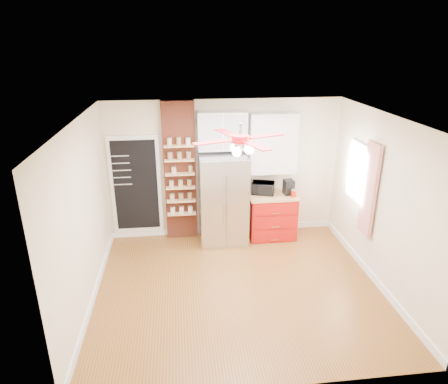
{
  "coord_description": "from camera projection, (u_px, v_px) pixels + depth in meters",
  "views": [
    {
      "loc": [
        -0.86,
        -5.36,
        3.73
      ],
      "look_at": [
        -0.12,
        0.9,
        1.3
      ],
      "focal_mm": 32.0,
      "sensor_mm": 36.0,
      "label": 1
    }
  ],
  "objects": [
    {
      "name": "wall_front",
      "position": [
        269.0,
        289.0,
        4.06
      ],
      "size": [
        4.5,
        0.02,
        2.7
      ],
      "primitive_type": "cube",
      "color": "beige",
      "rests_on": "floor"
    },
    {
      "name": "pantry_jar_beans",
      "position": [
        190.0,
        169.0,
        7.48
      ],
      "size": [
        0.09,
        0.09,
        0.13
      ],
      "primitive_type": "cylinder",
      "rotation": [
        0.0,
        0.0,
        -0.05
      ],
      "color": "#95824B",
      "rests_on": "brick_pillar"
    },
    {
      "name": "brick_pillar",
      "position": [
        180.0,
        172.0,
        7.6
      ],
      "size": [
        0.6,
        0.16,
        2.7
      ],
      "primitive_type": "cube",
      "color": "brown",
      "rests_on": "floor"
    },
    {
      "name": "toaster_oven",
      "position": [
        263.0,
        188.0,
        7.74
      ],
      "size": [
        0.49,
        0.4,
        0.24
      ],
      "primitive_type": "imported",
      "rotation": [
        0.0,
        0.0,
        -0.29
      ],
      "color": "black",
      "rests_on": "red_cabinet"
    },
    {
      "name": "pantry_jar_oats",
      "position": [
        174.0,
        170.0,
        7.45
      ],
      "size": [
        0.1,
        0.1,
        0.12
      ],
      "primitive_type": "cylinder",
      "rotation": [
        0.0,
        0.0,
        0.1
      ],
      "color": "beige",
      "rests_on": "brick_pillar"
    },
    {
      "name": "fridge",
      "position": [
        223.0,
        199.0,
        7.59
      ],
      "size": [
        0.9,
        0.7,
        1.75
      ],
      "primitive_type": "cube",
      "color": "silver",
      "rests_on": "floor"
    },
    {
      "name": "wall_left",
      "position": [
        83.0,
        218.0,
        5.67
      ],
      "size": [
        0.02,
        4.0,
        2.7
      ],
      "primitive_type": "cube",
      "color": "beige",
      "rests_on": "floor"
    },
    {
      "name": "floor",
      "position": [
        238.0,
        287.0,
        6.4
      ],
      "size": [
        4.5,
        4.5,
        0.0
      ],
      "primitive_type": "plane",
      "color": "brown",
      "rests_on": "ground"
    },
    {
      "name": "coffee_maker",
      "position": [
        289.0,
        187.0,
        7.71
      ],
      "size": [
        0.2,
        0.22,
        0.29
      ],
      "primitive_type": "cube",
      "rotation": [
        0.0,
        0.0,
        0.11
      ],
      "color": "black",
      "rests_on": "red_cabinet"
    },
    {
      "name": "ceiling",
      "position": [
        241.0,
        119.0,
        5.43
      ],
      "size": [
        4.5,
        4.5,
        0.0
      ],
      "primitive_type": "plane",
      "color": "white",
      "rests_on": "wall_back"
    },
    {
      "name": "window",
      "position": [
        358.0,
        173.0,
        6.92
      ],
      "size": [
        0.04,
        0.75,
        1.05
      ],
      "primitive_type": "cube",
      "color": "white",
      "rests_on": "wall_right"
    },
    {
      "name": "canister_right",
      "position": [
        291.0,
        190.0,
        7.77
      ],
      "size": [
        0.11,
        0.11,
        0.14
      ],
      "primitive_type": "cylinder",
      "rotation": [
        0.0,
        0.0,
        0.28
      ],
      "color": "#AE0915",
      "rests_on": "red_cabinet"
    },
    {
      "name": "upper_glass_cabinet",
      "position": [
        222.0,
        131.0,
        7.31
      ],
      "size": [
        0.9,
        0.35,
        0.7
      ],
      "primitive_type": "cube",
      "color": "white",
      "rests_on": "wall_back"
    },
    {
      "name": "ceiling_fan",
      "position": [
        240.0,
        139.0,
        5.53
      ],
      "size": [
        1.4,
        1.4,
        0.44
      ],
      "color": "silver",
      "rests_on": "ceiling"
    },
    {
      "name": "wall_back",
      "position": [
        224.0,
        169.0,
        7.77
      ],
      "size": [
        4.5,
        0.02,
        2.7
      ],
      "primitive_type": "cube",
      "color": "beige",
      "rests_on": "floor"
    },
    {
      "name": "canister_left",
      "position": [
        294.0,
        194.0,
        7.61
      ],
      "size": [
        0.13,
        0.13,
        0.13
      ],
      "primitive_type": "cylinder",
      "rotation": [
        0.0,
        0.0,
        -0.34
      ],
      "color": "#AA1909",
      "rests_on": "red_cabinet"
    },
    {
      "name": "red_cabinet",
      "position": [
        272.0,
        216.0,
        7.9
      ],
      "size": [
        0.94,
        0.64,
        0.9
      ],
      "color": "#A8110D",
      "rests_on": "floor"
    },
    {
      "name": "curtain",
      "position": [
        369.0,
        190.0,
        6.44
      ],
      "size": [
        0.06,
        0.4,
        1.55
      ],
      "primitive_type": "cube",
      "color": "red",
      "rests_on": "wall_right"
    },
    {
      "name": "wall_right",
      "position": [
        383.0,
        203.0,
        6.16
      ],
      "size": [
        0.02,
        4.0,
        2.7
      ],
      "primitive_type": "cube",
      "color": "beige",
      "rests_on": "floor"
    },
    {
      "name": "upper_shelf_unit",
      "position": [
        273.0,
        143.0,
        7.54
      ],
      "size": [
        0.9,
        0.3,
        1.15
      ],
      "primitive_type": "cube",
      "color": "white",
      "rests_on": "wall_back"
    },
    {
      "name": "chalkboard",
      "position": [
        136.0,
        185.0,
        7.64
      ],
      "size": [
        0.95,
        0.05,
        1.95
      ],
      "color": "white",
      "rests_on": "wall_back"
    }
  ]
}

